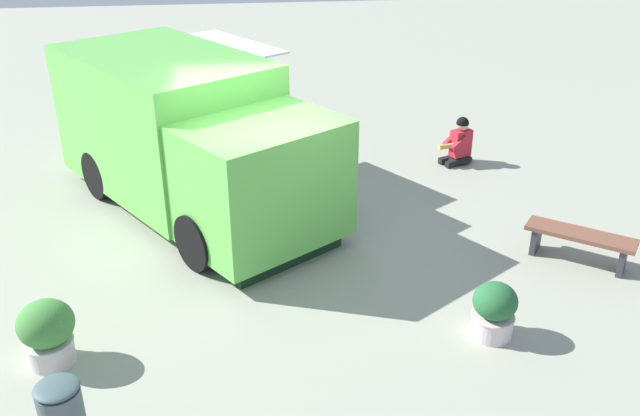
% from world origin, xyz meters
% --- Properties ---
extents(ground_plane, '(40.00, 40.00, 0.00)m').
position_xyz_m(ground_plane, '(0.00, 0.00, 0.00)').
color(ground_plane, '#9EA08D').
extents(food_truck, '(4.72, 5.52, 2.36)m').
position_xyz_m(food_truck, '(1.15, -1.38, 1.14)').
color(food_truck, '#63C14D').
rests_on(food_truck, ground_plane).
extents(person_customer, '(0.80, 0.61, 0.89)m').
position_xyz_m(person_customer, '(-3.67, -2.63, 0.36)').
color(person_customer, black).
rests_on(person_customer, ground_plane).
extents(planter_flowering_near, '(0.52, 0.52, 0.70)m').
position_xyz_m(planter_flowering_near, '(-2.49, 2.58, 0.35)').
color(planter_flowering_near, silver).
rests_on(planter_flowering_near, ground_plane).
extents(planter_flowering_far, '(0.62, 0.62, 0.78)m').
position_xyz_m(planter_flowering_far, '(2.55, 2.48, 0.42)').
color(planter_flowering_far, beige).
rests_on(planter_flowering_far, ground_plane).
extents(plaza_bench, '(1.40, 1.21, 0.46)m').
position_xyz_m(plaza_bench, '(-4.26, 1.08, 0.34)').
color(plaza_bench, brown).
rests_on(plaza_bench, ground_plane).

